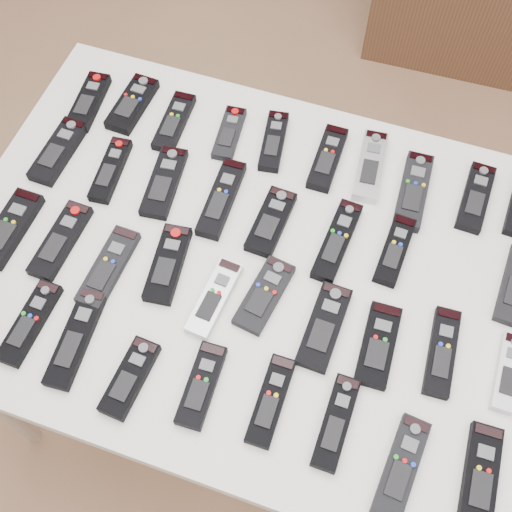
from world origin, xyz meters
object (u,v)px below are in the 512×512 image
(table, at_px, (256,274))
(remote_35, at_px, (401,467))
(remote_30, at_px, (76,338))
(remote_8, at_px, (476,198))
(remote_12, at_px, (164,182))
(remote_13, at_px, (221,199))
(remote_22, at_px, (214,298))
(remote_36, at_px, (481,476))
(remote_5, at_px, (328,158))
(remote_4, at_px, (274,141))
(remote_23, at_px, (264,295))
(remote_18, at_px, (10,228))
(remote_26, at_px, (442,352))
(remote_34, at_px, (336,422))
(remote_1, at_px, (132,104))
(remote_3, at_px, (229,133))
(remote_2, at_px, (174,122))
(remote_7, at_px, (413,191))
(remote_6, at_px, (370,166))
(remote_21, at_px, (168,264))
(remote_15, at_px, (337,241))
(remote_10, at_px, (59,151))
(remote_11, at_px, (111,170))
(remote_14, at_px, (271,222))
(remote_20, at_px, (108,267))
(remote_25, at_px, (378,345))
(remote_0, at_px, (89,101))
(remote_32, at_px, (201,385))
(remote_16, at_px, (395,250))
(remote_31, at_px, (130,378))
(remote_33, at_px, (271,401))
(remote_27, at_px, (508,372))
(remote_29, at_px, (30,323))
(remote_19, at_px, (61,240))
(remote_24, at_px, (324,327))

(table, distance_m, remote_35, 0.48)
(remote_30, xyz_separation_m, remote_35, (0.64, -0.03, 0.00))
(remote_8, distance_m, remote_12, 0.67)
(remote_13, xyz_separation_m, remote_22, (0.07, -0.22, -0.00))
(remote_36, bearing_deg, remote_5, 125.78)
(remote_4, distance_m, remote_23, 0.38)
(remote_8, relative_size, remote_18, 0.94)
(remote_26, distance_m, remote_34, 0.25)
(remote_1, xyz_separation_m, remote_3, (0.24, -0.01, -0.00))
(remote_2, bearing_deg, remote_7, -3.87)
(remote_7, height_order, remote_35, remote_7)
(remote_18, bearing_deg, remote_5, 35.17)
(remote_4, xyz_separation_m, remote_6, (0.22, 0.00, 0.00))
(table, xyz_separation_m, remote_30, (-0.27, -0.27, 0.07))
(remote_2, distance_m, remote_21, 0.37)
(remote_15, distance_m, remote_22, 0.28)
(remote_10, bearing_deg, remote_11, -2.31)
(remote_14, height_order, remote_36, same)
(remote_12, bearing_deg, remote_2, 98.61)
(remote_21, bearing_deg, remote_22, -26.04)
(remote_20, bearing_deg, remote_23, 10.13)
(remote_2, relative_size, remote_25, 1.00)
(remote_6, relative_size, remote_22, 1.08)
(remote_15, height_order, remote_30, remote_15)
(remote_0, bearing_deg, remote_5, -3.24)
(remote_36, bearing_deg, remote_7, 111.78)
(remote_0, height_order, remote_4, remote_0)
(remote_1, bearing_deg, remote_32, -52.73)
(remote_15, bearing_deg, remote_21, -148.28)
(remote_16, distance_m, remote_25, 0.21)
(remote_31, bearing_deg, remote_16, 50.42)
(remote_6, height_order, remote_34, same)
(remote_12, relative_size, remote_30, 0.89)
(remote_13, relative_size, remote_32, 1.22)
(remote_33, bearing_deg, remote_27, 25.39)
(remote_29, xyz_separation_m, remote_31, (0.23, -0.04, 0.00))
(remote_0, distance_m, remote_31, 0.69)
(remote_19, distance_m, remote_32, 0.43)
(remote_7, bearing_deg, remote_30, -137.35)
(remote_6, xyz_separation_m, remote_25, (0.12, -0.40, -0.00))
(remote_2, height_order, remote_30, same)
(remote_0, distance_m, remote_29, 0.56)
(remote_1, bearing_deg, remote_23, -36.50)
(remote_4, bearing_deg, remote_36, -54.60)
(remote_0, height_order, remote_31, same)
(remote_5, xyz_separation_m, remote_24, (0.10, -0.39, -0.00))
(remote_25, relative_size, remote_26, 0.94)
(remote_19, xyz_separation_m, remote_27, (0.91, 0.02, -0.00))
(remote_3, relative_size, remote_15, 0.76)
(remote_15, distance_m, remote_35, 0.46)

